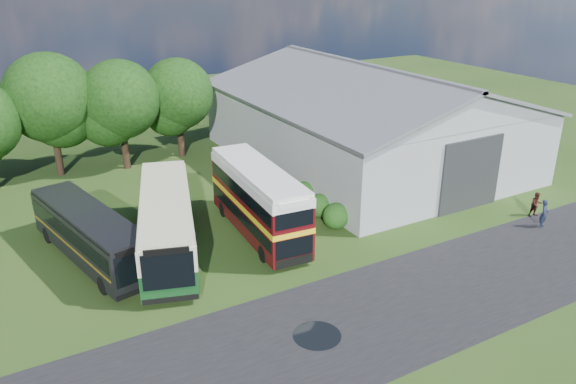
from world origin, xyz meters
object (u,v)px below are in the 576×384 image
storage_shed (364,112)px  visitor_b (536,205)px  bus_dark_single (90,234)px  bus_green_single (167,222)px  bus_maroon_double (258,202)px  visitor_a (544,214)px

storage_shed → visitor_b: 15.80m
storage_shed → bus_dark_single: (-23.74, -6.75, -2.58)m
visitor_b → bus_dark_single: bearing=179.9°
bus_green_single → visitor_b: 23.86m
bus_maroon_double → visitor_a: bearing=-22.4°
bus_dark_single → bus_green_single: bearing=-25.9°
bus_maroon_double → bus_dark_single: bus_maroon_double is taller
bus_maroon_double → bus_dark_single: 9.82m
storage_shed → visitor_b: bearing=-78.7°
bus_maroon_double → storage_shed: bearing=35.2°
storage_shed → visitor_a: (1.99, -16.51, -3.24)m
visitor_b → bus_maroon_double: bearing=175.9°
bus_maroon_double → visitor_a: (16.07, -8.08, -1.24)m
bus_maroon_double → visitor_b: bus_maroon_double is taller
bus_green_single → bus_maroon_double: 5.62m
storage_shed → visitor_b: size_ratio=14.86×
visitor_a → visitor_b: 1.71m
visitor_a → bus_dark_single: bearing=134.4°
bus_maroon_double → bus_dark_single: bearing=174.4°
visitor_b → storage_shed: bearing=118.6°
storage_shed → bus_green_single: bearing=-158.4°
storage_shed → bus_maroon_double: size_ratio=2.42×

